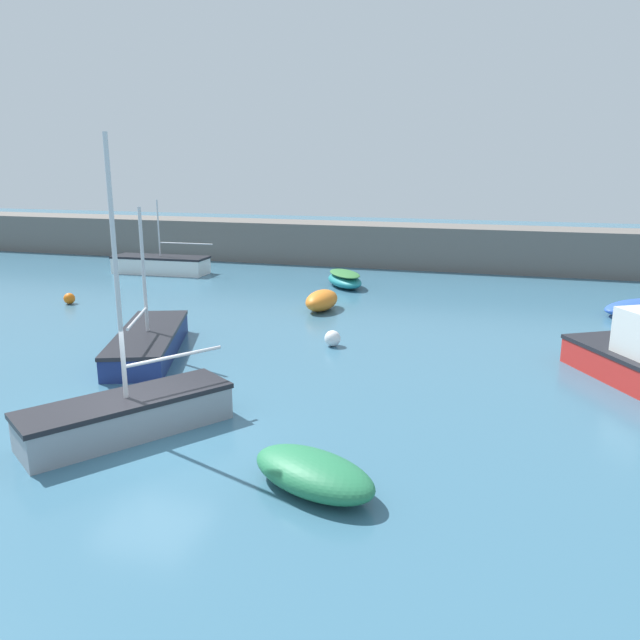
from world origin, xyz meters
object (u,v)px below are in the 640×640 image
Objects in this scene: rowboat_blue_near at (313,473)px; sailboat_short_mast at (148,342)px; fishing_dinghy_green at (322,300)px; rowboat_white_midwater at (636,307)px; sailboat_twin_hulled at (161,265)px; rowboat_with_red_cover at (345,279)px; sailboat_tall_mast at (128,414)px; mooring_buoy_white at (333,338)px; mooring_buoy_orange at (69,298)px.

sailboat_short_mast is at bearing 162.35° from rowboat_blue_near.
rowboat_white_midwater is (12.86, 3.16, -0.15)m from fishing_dinghy_green.
sailboat_twin_hulled reaches higher than fishing_dinghy_green.
rowboat_white_midwater is at bearing -77.34° from sailboat_short_mast.
rowboat_with_red_cover is 1.44× the size of fishing_dinghy_green.
sailboat_tall_mast reaches higher than mooring_buoy_white.
rowboat_blue_near is 26.05m from sailboat_twin_hulled.
mooring_buoy_white is (-2.24, 9.56, -0.08)m from rowboat_blue_near.
rowboat_with_red_cover is 5.37m from fishing_dinghy_green.
fishing_dinghy_green reaches higher than rowboat_white_midwater.
mooring_buoy_white is at bearing 25.71° from fishing_dinghy_green.
rowboat_blue_near is 19.86m from rowboat_white_midwater.
rowboat_blue_near is 0.51× the size of sailboat_twin_hulled.
sailboat_short_mast is 1.78× the size of rowboat_with_red_cover.
fishing_dinghy_green is 13.25m from rowboat_white_midwater.
fishing_dinghy_green is at bearing 149.12° from sailboat_twin_hulled.
fishing_dinghy_green is 5.45m from mooring_buoy_white.
rowboat_with_red_cover is at bearing -146.68° from sailboat_tall_mast.
fishing_dinghy_green is at bearing -46.25° from sailboat_short_mast.
sailboat_short_mast is 6.36m from sailboat_tall_mast.
mooring_buoy_white is at bearing -85.48° from sailboat_short_mast.
rowboat_blue_near is at bearing -76.80° from mooring_buoy_white.
rowboat_blue_near is 5.55× the size of mooring_buoy_white.
sailboat_tall_mast is 5.08m from rowboat_blue_near.
sailboat_tall_mast is at bearing -107.89° from mooring_buoy_white.
rowboat_blue_near is (7.83, -6.92, -0.06)m from sailboat_short_mast.
sailboat_short_mast is 12.19× the size of mooring_buoy_orange.
rowboat_white_midwater reaches higher than mooring_buoy_white.
fishing_dinghy_green is at bearing 10.31° from mooring_buoy_orange.
mooring_buoy_orange is (-11.24, -2.04, -0.19)m from fishing_dinghy_green.
fishing_dinghy_green reaches higher than mooring_buoy_orange.
fishing_dinghy_green is 4.75× the size of mooring_buoy_orange.
mooring_buoy_white reaches higher than mooring_buoy_orange.
sailboat_twin_hulled is at bearing 91.38° from mooring_buoy_orange.
rowboat_white_midwater is at bearing 87.72° from rowboat_blue_near.
sailboat_tall_mast is 21.46m from rowboat_white_midwater.
sailboat_tall_mast is 12.15× the size of mooring_buoy_white.
mooring_buoy_orange is at bearing 89.04° from sailboat_twin_hulled.
sailboat_tall_mast is 13.42m from fishing_dinghy_green.
mooring_buoy_white is at bearing -163.24° from sailboat_tall_mast.
rowboat_blue_near reaches higher than mooring_buoy_white.
sailboat_short_mast reaches higher than rowboat_blue_near.
mooring_buoy_orange is at bearing -89.43° from rowboat_with_red_cover.
mooring_buoy_white is at bearing -8.73° from rowboat_white_midwater.
rowboat_blue_near is at bearing -21.01° from rowboat_with_red_cover.
fishing_dinghy_green is at bearing -148.71° from sailboat_tall_mast.
rowboat_white_midwater is (13.21, -2.19, -0.12)m from rowboat_with_red_cover.
sailboat_short_mast is 10.85× the size of mooring_buoy_white.
sailboat_short_mast is at bearing -47.98° from rowboat_with_red_cover.
rowboat_white_midwater is at bearing 46.96° from rowboat_with_red_cover.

